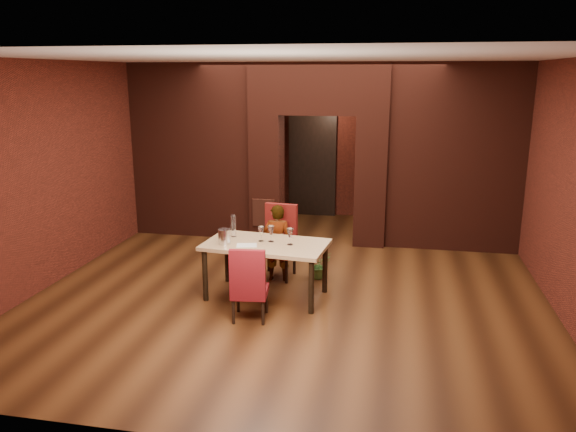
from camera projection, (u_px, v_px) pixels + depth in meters
name	position (u px, v px, depth m)	size (l,w,h in m)	color
floor	(298.00, 277.00, 8.51)	(8.00, 8.00, 0.00)	#4C2913
ceiling	(299.00, 59.00, 7.72)	(7.00, 8.00, 0.04)	silver
wall_back	(332.00, 141.00, 11.92)	(7.00, 0.04, 3.20)	maroon
wall_front	(208.00, 262.00, 4.32)	(7.00, 0.04, 3.20)	maroon
wall_left	(79.00, 166.00, 8.78)	(0.04, 8.00, 3.20)	maroon
wall_right	(557.00, 182.00, 7.46)	(0.04, 8.00, 3.20)	maroon
pillar_left	(267.00, 177.00, 10.31)	(0.55, 0.55, 2.30)	maroon
pillar_right	(371.00, 181.00, 9.95)	(0.55, 0.55, 2.30)	maroon
lintel	(319.00, 89.00, 9.74)	(2.45, 0.55, 0.90)	maroon
wing_wall_left	(193.00, 151.00, 10.46)	(2.27, 0.35, 3.20)	maroon
wing_wall_right	(455.00, 158.00, 9.58)	(2.27, 0.35, 3.20)	maroon
vent_panel	(263.00, 213.00, 10.18)	(0.40, 0.03, 0.50)	brown
rear_door	(312.00, 167.00, 12.08)	(0.90, 0.08, 2.10)	black
rear_door_frame	(312.00, 167.00, 12.04)	(1.02, 0.04, 2.22)	black
dining_table	(266.00, 270.00, 7.71)	(1.65, 0.93, 0.77)	tan
chair_far	(277.00, 242.00, 8.41)	(0.50, 0.50, 1.10)	maroon
chair_near	(250.00, 282.00, 6.98)	(0.44, 0.44, 0.96)	maroon
person_seated	(277.00, 243.00, 8.29)	(0.42, 0.28, 1.16)	beige
wine_glass_a	(261.00, 234.00, 7.67)	(0.09, 0.09, 0.21)	white
wine_glass_b	(271.00, 234.00, 7.64)	(0.09, 0.09, 0.22)	white
wine_glass_c	(290.00, 237.00, 7.51)	(0.09, 0.09, 0.23)	white
tasting_sheet	(247.00, 245.00, 7.51)	(0.27, 0.20, 0.00)	silver
wine_bucket	(224.00, 237.00, 7.55)	(0.17, 0.17, 0.21)	silver
water_bottle	(234.00, 225.00, 7.88)	(0.07, 0.07, 0.32)	white
potted_plant	(318.00, 265.00, 8.45)	(0.37, 0.32, 0.41)	#39652A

